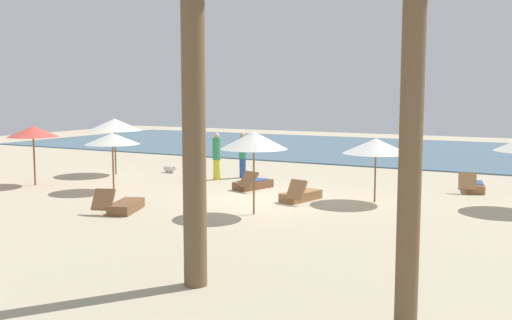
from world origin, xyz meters
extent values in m
plane|color=#BCAD8E|center=(0.00, 0.00, 0.00)|extent=(60.00, 60.00, 0.00)
cube|color=#476B7F|center=(0.00, 17.00, 0.03)|extent=(48.00, 16.00, 0.06)
cylinder|color=brown|center=(0.92, -2.46, 1.13)|extent=(0.05, 0.05, 2.25)
cone|color=white|center=(0.92, -2.46, 2.07)|extent=(1.86, 1.86, 0.48)
cylinder|color=brown|center=(3.32, 0.92, 0.96)|extent=(0.05, 0.05, 1.92)
cone|color=white|center=(3.32, 0.92, 1.74)|extent=(2.02, 2.02, 0.46)
cylinder|color=brown|center=(-5.23, -1.22, 0.97)|extent=(0.06, 0.06, 1.94)
cone|color=silver|center=(-5.23, -1.22, 1.80)|extent=(1.86, 1.86, 0.39)
cylinder|color=brown|center=(-7.92, 1.95, 1.12)|extent=(0.06, 0.06, 2.24)
cone|color=white|center=(-7.92, 1.95, 2.04)|extent=(2.19, 2.19, 0.49)
cylinder|color=brown|center=(-8.57, -1.65, 1.05)|extent=(0.06, 0.06, 2.10)
cone|color=#D84C3F|center=(-8.57, -1.65, 1.96)|extent=(1.82, 1.82, 0.39)
cube|color=olive|center=(5.72, 4.52, 0.14)|extent=(0.88, 1.59, 0.28)
cube|color=olive|center=(5.59, 3.83, 0.43)|extent=(0.65, 0.55, 0.56)
cube|color=#2D4C8C|center=(5.72, 4.52, 0.30)|extent=(0.70, 1.13, 0.03)
cube|color=brown|center=(-1.19, 1.40, 0.14)|extent=(0.97, 1.60, 0.28)
cube|color=brown|center=(-1.01, 0.72, 0.42)|extent=(0.68, 0.62, 0.53)
cube|color=#2D4C8C|center=(-1.19, 1.40, 0.30)|extent=(0.77, 1.15, 0.03)
cube|color=olive|center=(1.19, 0.13, 0.14)|extent=(0.92, 1.60, 0.28)
cube|color=olive|center=(1.35, -0.56, 0.44)|extent=(0.64, 0.49, 0.60)
cube|color=brown|center=(-2.48, -3.79, 0.14)|extent=(1.09, 1.62, 0.28)
cube|color=brown|center=(-2.73, -4.45, 0.43)|extent=(0.69, 0.62, 0.56)
cylinder|color=#2D4C8C|center=(-2.82, 3.53, 0.39)|extent=(0.31, 0.31, 0.77)
cylinder|color=#338C59|center=(-2.82, 3.53, 1.17)|extent=(0.37, 0.37, 0.81)
sphere|color=tan|center=(-2.82, 3.53, 1.68)|extent=(0.22, 0.22, 0.22)
cylinder|color=yellow|center=(-3.45, 2.61, 0.39)|extent=(0.28, 0.28, 0.79)
cylinder|color=#338C59|center=(-3.45, 2.61, 1.20)|extent=(0.33, 0.33, 0.82)
sphere|color=beige|center=(-3.45, 2.61, 1.71)|extent=(0.22, 0.22, 0.22)
cylinder|color=brown|center=(6.60, -8.39, 2.91)|extent=(0.33, 0.33, 5.82)
cylinder|color=brown|center=(2.87, -8.24, 3.12)|extent=(0.41, 0.41, 6.24)
cube|color=silver|center=(-6.25, 3.36, 0.02)|extent=(0.37, 0.20, 0.04)
ellipsoid|color=silver|center=(-6.25, 3.36, 0.17)|extent=(0.62, 0.29, 0.27)
sphere|color=silver|center=(-5.98, 3.35, 0.22)|extent=(0.19, 0.19, 0.19)
camera|label=1|loc=(8.58, -16.67, 3.39)|focal=41.66mm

